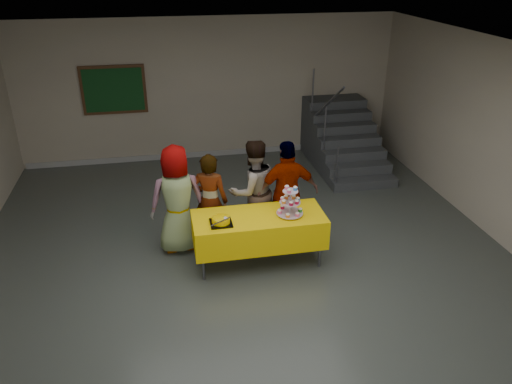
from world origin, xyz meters
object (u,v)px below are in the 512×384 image
bake_table (259,229)px  bear_cake (221,220)px  staircase (341,140)px  cupcake_stand (290,204)px  schoolchild_a (177,200)px  schoolchild_c (253,191)px  schoolchild_b (210,201)px  noticeboard (114,90)px  schoolchild_d (287,193)px

bake_table → bear_cake: bearing=-167.7°
bake_table → staircase: (2.52, 3.52, -0.07)m
bake_table → cupcake_stand: bearing=-6.8°
schoolchild_a → schoolchild_c: 1.17m
schoolchild_b → staircase: size_ratio=0.63×
bear_cake → staircase: (3.07, 3.64, -0.34)m
schoolchild_b → noticeboard: size_ratio=1.17×
bear_cake → schoolchild_c: bearing=53.8°
schoolchild_a → noticeboard: 3.97m
bear_cake → staircase: 4.78m
cupcake_stand → noticeboard: 5.16m
bear_cake → schoolchild_b: (-0.07, 0.73, -0.07)m
schoolchild_a → schoolchild_c: size_ratio=1.02×
schoolchild_d → staircase: 3.60m
schoolchild_a → schoolchild_d: 1.66m
schoolchild_c → noticeboard: bearing=-74.3°
bake_table → noticeboard: noticeboard is taller
bear_cake → schoolchild_b: schoolchild_b is taller
schoolchild_b → noticeboard: bearing=-48.1°
staircase → noticeboard: size_ratio=1.85×
noticeboard → schoolchild_d: bearing=-54.9°
cupcake_stand → schoolchild_a: size_ratio=0.27×
bake_table → bear_cake: size_ratio=5.25×
cupcake_stand → schoolchild_b: (-1.06, 0.67, -0.18)m
schoolchild_d → bear_cake: bearing=29.3°
schoolchild_c → noticeboard: (-2.20, 3.65, 0.78)m
bake_table → schoolchild_b: (-0.63, 0.61, 0.20)m
bake_table → schoolchild_c: bearing=85.7°
schoolchild_c → schoolchild_d: (0.50, -0.18, 0.01)m
schoolchild_b → staircase: bearing=-117.4°
schoolchild_a → schoolchild_b: 0.49m
schoolchild_a → noticeboard: bearing=-80.0°
noticeboard → schoolchild_a: bearing=-74.5°
staircase → noticeboard: bearing=169.8°
cupcake_stand → staircase: 4.16m
schoolchild_a → staircase: bearing=-146.6°
schoolchild_b → cupcake_stand: bearing=167.8°
bear_cake → schoolchild_d: schoolchild_d is taller
cupcake_stand → schoolchild_c: 0.86m
schoolchild_c → staircase: staircase is taller
cupcake_stand → schoolchild_a: 1.68m
schoolchild_d → staircase: bearing=-124.2°
schoolchild_c → schoolchild_d: bearing=144.2°
cupcake_stand → schoolchild_b: 1.27m
schoolchild_a → cupcake_stand: bearing=151.6°
schoolchild_c → schoolchild_d: size_ratio=0.99×
schoolchild_a → noticeboard: size_ratio=1.29×
bake_table → bear_cake: bear_cake is taller
schoolchild_a → schoolchild_b: schoolchild_a is taller
schoolchild_a → schoolchild_d: schoolchild_a is taller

